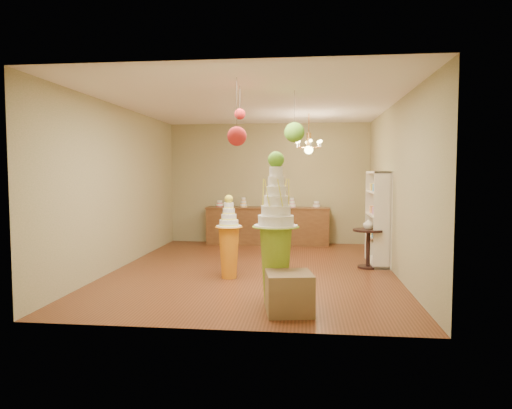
# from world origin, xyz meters

# --- Properties ---
(floor) EXTENTS (6.50, 6.50, 0.00)m
(floor) POSITION_xyz_m (0.00, 0.00, 0.00)
(floor) COLOR #5E3019
(floor) RESTS_ON ground
(ceiling) EXTENTS (6.50, 6.50, 0.00)m
(ceiling) POSITION_xyz_m (0.00, 0.00, 3.00)
(ceiling) COLOR white
(ceiling) RESTS_ON ground
(wall_back) EXTENTS (5.00, 0.04, 3.00)m
(wall_back) POSITION_xyz_m (0.00, 3.25, 1.50)
(wall_back) COLOR #9A9469
(wall_back) RESTS_ON ground
(wall_front) EXTENTS (5.00, 0.04, 3.00)m
(wall_front) POSITION_xyz_m (0.00, -3.25, 1.50)
(wall_front) COLOR #9A9469
(wall_front) RESTS_ON ground
(wall_left) EXTENTS (0.04, 6.50, 3.00)m
(wall_left) POSITION_xyz_m (-2.50, 0.00, 1.50)
(wall_left) COLOR #9A9469
(wall_left) RESTS_ON ground
(wall_right) EXTENTS (0.04, 6.50, 3.00)m
(wall_right) POSITION_xyz_m (2.50, 0.00, 1.50)
(wall_right) COLOR #9A9469
(wall_right) RESTS_ON ground
(pedestal_green) EXTENTS (0.78, 0.78, 2.06)m
(pedestal_green) POSITION_xyz_m (0.55, -2.12, 0.81)
(pedestal_green) COLOR #82A724
(pedestal_green) RESTS_ON floor
(pedestal_orange) EXTENTS (0.47, 0.47, 1.40)m
(pedestal_orange) POSITION_xyz_m (-0.34, -0.72, 0.56)
(pedestal_orange) COLOR orange
(pedestal_orange) RESTS_ON floor
(burlap_riser) EXTENTS (0.66, 0.66, 0.52)m
(burlap_riser) POSITION_xyz_m (0.74, -2.54, 0.26)
(burlap_riser) COLOR olive
(burlap_riser) RESTS_ON floor
(sideboard) EXTENTS (3.04, 0.54, 1.16)m
(sideboard) POSITION_xyz_m (0.00, 2.97, 0.48)
(sideboard) COLOR brown
(sideboard) RESTS_ON floor
(shelving_unit) EXTENTS (0.33, 1.20, 1.80)m
(shelving_unit) POSITION_xyz_m (2.34, 0.80, 0.90)
(shelving_unit) COLOR silver
(shelving_unit) RESTS_ON floor
(round_table) EXTENTS (0.61, 0.61, 0.73)m
(round_table) POSITION_xyz_m (2.10, 0.36, 0.47)
(round_table) COLOR black
(round_table) RESTS_ON floor
(vase) EXTENTS (0.22, 0.22, 0.20)m
(vase) POSITION_xyz_m (2.10, 0.36, 0.83)
(vase) COLOR silver
(vase) RESTS_ON round_table
(pom_red_left) EXTENTS (0.25, 0.25, 0.88)m
(pom_red_left) POSITION_xyz_m (0.05, -2.32, 2.25)
(pom_red_left) COLOR #463B32
(pom_red_left) RESTS_ON ceiling
(pom_green_mid) EXTENTS (0.30, 0.30, 0.77)m
(pom_green_mid) POSITION_xyz_m (0.77, -1.30, 2.38)
(pom_green_mid) COLOR #463B32
(pom_green_mid) RESTS_ON ceiling
(pom_red_right) EXTENTS (0.16, 0.16, 0.48)m
(pom_red_right) POSITION_xyz_m (0.01, -1.75, 2.60)
(pom_red_right) COLOR #463B32
(pom_red_right) RESTS_ON ceiling
(chandelier) EXTENTS (0.79, 0.79, 0.85)m
(chandelier) POSITION_xyz_m (0.99, 1.41, 2.30)
(chandelier) COLOR #E1A24F
(chandelier) RESTS_ON ceiling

